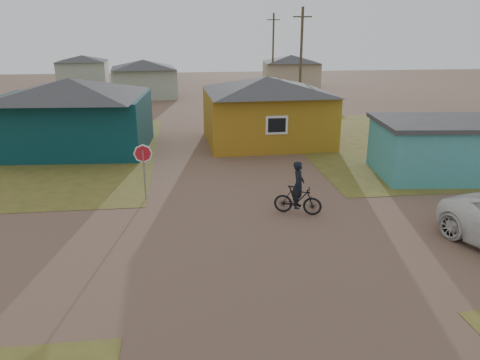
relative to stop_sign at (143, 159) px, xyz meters
name	(u,v)px	position (x,y,z in m)	size (l,w,h in m)	color
ground	(267,248)	(4.05, -4.94, -1.69)	(120.00, 120.00, 0.00)	brown
grass_ne	(454,140)	(18.05, 8.06, -1.68)	(20.00, 18.00, 0.00)	olive
house_teal	(72,114)	(-4.45, 8.56, 0.37)	(8.93, 7.08, 4.00)	#092F34
house_yellow	(267,109)	(6.55, 9.06, 0.32)	(7.72, 6.76, 3.90)	#9F7018
shed_turquoise	(445,148)	(13.55, 1.56, -0.37)	(6.71, 4.93, 2.60)	teal
house_pale_west	(144,78)	(-1.95, 29.06, 0.17)	(7.04, 6.15, 3.60)	#97A48D
house_beige_east	(291,71)	(14.05, 35.06, 0.17)	(6.95, 6.05, 3.60)	tan
house_pale_north	(83,69)	(-9.95, 41.06, 0.07)	(6.28, 5.81, 3.40)	#97A48D
utility_pole_near	(301,62)	(10.55, 17.06, 2.45)	(1.40, 0.20, 8.00)	#493F2C
utility_pole_far	(273,51)	(11.55, 33.06, 2.45)	(1.40, 0.20, 8.00)	#493F2C
stop_sign	(143,159)	(0.00, 0.00, 0.00)	(0.70, 0.32, 2.27)	gray
cyclist	(298,195)	(5.69, -2.25, -0.95)	(1.84, 1.15, 2.01)	black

